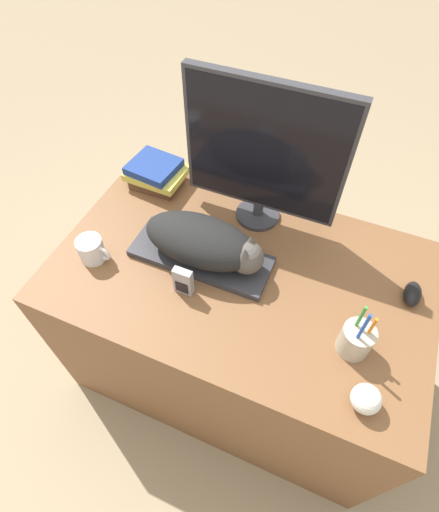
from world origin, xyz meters
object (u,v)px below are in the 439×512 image
(cat, at_px, (205,242))
(pen_cup, at_px, (356,339))
(monitor, at_px, (264,153))
(baseball, at_px, (366,399))
(computer_mouse, at_px, (412,294))
(phone, at_px, (183,282))
(book_stack, at_px, (156,173))
(keyboard, at_px, (201,256))
(coffee_mug, at_px, (92,250))

(cat, height_order, pen_cup, pen_cup)
(monitor, relative_size, baseball, 6.65)
(computer_mouse, height_order, phone, phone)
(cat, distance_m, book_stack, 0.43)
(cat, xyz_separation_m, monitor, (0.09, 0.26, 0.19))
(computer_mouse, bearing_deg, book_stack, 170.99)
(keyboard, relative_size, coffee_mug, 4.07)
(cat, distance_m, phone, 0.14)
(cat, relative_size, computer_mouse, 4.31)
(monitor, bearing_deg, keyboard, -112.56)
(pen_cup, bearing_deg, baseball, -68.38)
(computer_mouse, distance_m, pen_cup, 0.28)
(keyboard, relative_size, computer_mouse, 5.05)
(keyboard, distance_m, book_stack, 0.41)
(cat, height_order, phone, cat)
(coffee_mug, relative_size, pen_cup, 0.53)
(pen_cup, relative_size, book_stack, 0.99)
(keyboard, xyz_separation_m, monitor, (0.11, 0.26, 0.27))
(coffee_mug, xyz_separation_m, book_stack, (0.01, 0.40, 0.01))
(baseball, bearing_deg, monitor, 132.23)
(monitor, relative_size, phone, 4.98)
(monitor, height_order, phone, monitor)
(coffee_mug, relative_size, baseball, 1.47)
(pen_cup, height_order, phone, pen_cup)
(pen_cup, xyz_separation_m, baseball, (0.06, -0.15, -0.01))
(computer_mouse, bearing_deg, monitor, 165.72)
(keyboard, xyz_separation_m, pen_cup, (0.52, -0.12, 0.04))
(monitor, distance_m, computer_mouse, 0.62)
(coffee_mug, distance_m, baseball, 0.92)
(keyboard, xyz_separation_m, phone, (0.01, -0.14, 0.04))
(computer_mouse, distance_m, phone, 0.70)
(monitor, relative_size, coffee_mug, 4.53)
(monitor, distance_m, coffee_mug, 0.63)
(baseball, bearing_deg, book_stack, 148.98)
(cat, bearing_deg, phone, -95.65)
(monitor, relative_size, computer_mouse, 5.63)
(cat, distance_m, computer_mouse, 0.65)
(keyboard, distance_m, coffee_mug, 0.36)
(baseball, height_order, phone, phone)
(keyboard, distance_m, baseball, 0.64)
(monitor, height_order, pen_cup, monitor)
(computer_mouse, bearing_deg, coffee_mug, -165.74)
(computer_mouse, bearing_deg, keyboard, -170.05)
(phone, height_order, book_stack, phone)
(coffee_mug, relative_size, phone, 1.10)
(phone, bearing_deg, cat, 84.35)
(coffee_mug, xyz_separation_m, baseball, (0.91, -0.13, -0.00))
(keyboard, height_order, baseball, baseball)
(coffee_mug, bearing_deg, baseball, -8.38)
(baseball, height_order, book_stack, book_stack)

